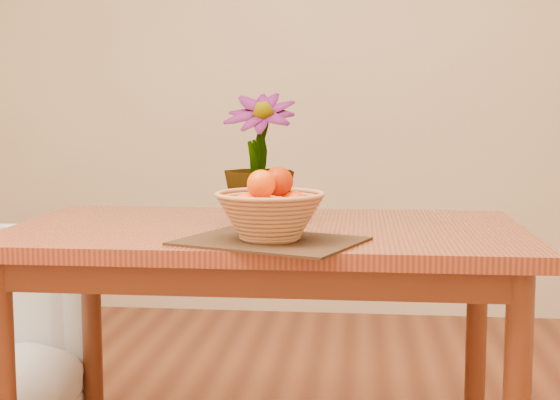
# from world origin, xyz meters

# --- Properties ---
(wall_back) EXTENTS (4.00, 0.02, 2.70)m
(wall_back) POSITION_xyz_m (0.00, 2.25, 1.35)
(wall_back) COLOR #F7E6BC
(wall_back) RESTS_ON floor
(table) EXTENTS (1.40, 0.80, 0.75)m
(table) POSITION_xyz_m (0.00, 0.30, 0.66)
(table) COLOR maroon
(table) RESTS_ON floor
(placemat) EXTENTS (0.49, 0.44, 0.01)m
(placemat) POSITION_xyz_m (0.04, 0.03, 0.75)
(placemat) COLOR #321E12
(placemat) RESTS_ON table
(wicker_basket) EXTENTS (0.26, 0.26, 0.11)m
(wicker_basket) POSITION_xyz_m (0.04, 0.03, 0.81)
(wicker_basket) COLOR #AF7549
(wicker_basket) RESTS_ON placemat
(orange_pile) EXTENTS (0.18, 0.17, 0.13)m
(orange_pile) POSITION_xyz_m (0.04, 0.04, 0.86)
(orange_pile) COLOR #F25C03
(orange_pile) RESTS_ON wicker_basket
(potted_plant) EXTENTS (0.21, 0.21, 0.37)m
(potted_plant) POSITION_xyz_m (-0.03, 0.36, 0.93)
(potted_plant) COLOR #144413
(potted_plant) RESTS_ON table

